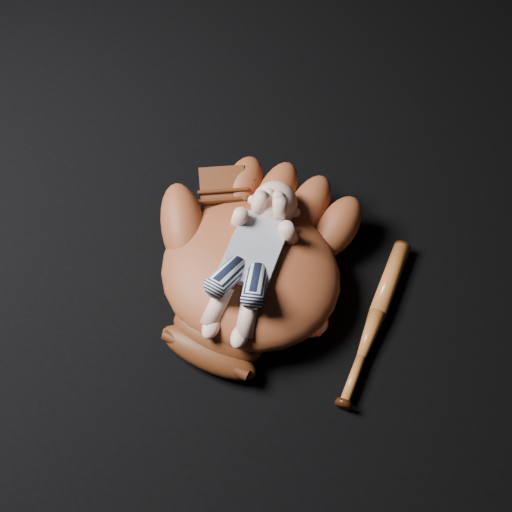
# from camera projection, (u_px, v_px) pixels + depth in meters

# --- Properties ---
(baseball_glove) EXTENTS (0.54, 0.60, 0.17)m
(baseball_glove) POSITION_uv_depth(u_px,v_px,m) (250.00, 268.00, 1.35)
(baseball_glove) COLOR maroon
(baseball_glove) RESTS_ON ground
(newborn_baby) EXTENTS (0.25, 0.40, 0.15)m
(newborn_baby) POSITION_uv_depth(u_px,v_px,m) (250.00, 261.00, 1.30)
(newborn_baby) COLOR #DFA790
(newborn_baby) RESTS_ON baseball_glove
(baseball_bat) EXTENTS (0.11, 0.41, 0.04)m
(baseball_bat) POSITION_uv_depth(u_px,v_px,m) (374.00, 322.00, 1.36)
(baseball_bat) COLOR #AB5621
(baseball_bat) RESTS_ON ground
(baseball) EXTENTS (0.09, 0.09, 0.07)m
(baseball) POSITION_uv_depth(u_px,v_px,m) (310.00, 320.00, 1.34)
(baseball) COLOR white
(baseball) RESTS_ON ground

